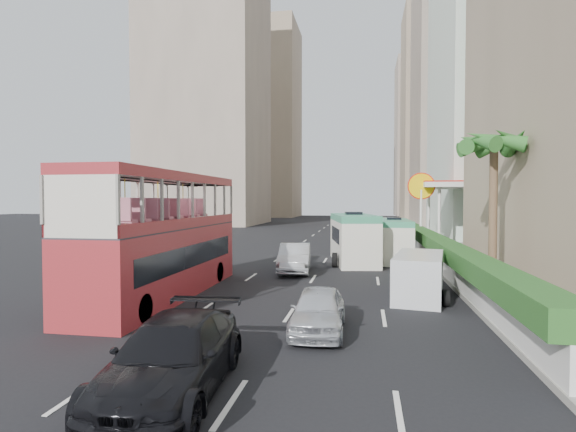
% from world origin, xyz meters
% --- Properties ---
extents(ground_plane, '(200.00, 200.00, 0.00)m').
position_xyz_m(ground_plane, '(0.00, 0.00, 0.00)').
color(ground_plane, black).
rests_on(ground_plane, ground).
extents(double_decker_bus, '(2.50, 11.00, 5.06)m').
position_xyz_m(double_decker_bus, '(-6.00, 0.00, 2.53)').
color(double_decker_bus, '#A7272C').
rests_on(double_decker_bus, ground).
extents(car_silver_lane_a, '(2.11, 4.86, 1.55)m').
position_xyz_m(car_silver_lane_a, '(-1.65, 7.07, 0.00)').
color(car_silver_lane_a, silver).
rests_on(car_silver_lane_a, ground).
extents(car_silver_lane_b, '(1.66, 3.91, 1.32)m').
position_xyz_m(car_silver_lane_b, '(0.79, -3.95, 0.00)').
color(car_silver_lane_b, silver).
rests_on(car_silver_lane_b, ground).
extents(car_black, '(2.49, 5.36, 1.51)m').
position_xyz_m(car_black, '(-1.69, -8.78, 0.00)').
color(car_black, black).
rests_on(car_black, ground).
extents(van_asset, '(2.21, 4.72, 1.31)m').
position_xyz_m(van_asset, '(1.46, 16.81, 0.00)').
color(van_asset, silver).
rests_on(van_asset, ground).
extents(minibus_near, '(3.39, 7.17, 3.05)m').
position_xyz_m(minibus_near, '(1.45, 11.43, 1.53)').
color(minibus_near, silver).
rests_on(minibus_near, ground).
extents(minibus_far, '(2.07, 6.08, 2.69)m').
position_xyz_m(minibus_far, '(4.03, 12.88, 1.34)').
color(minibus_far, silver).
rests_on(minibus_far, ground).
extents(panel_van_near, '(2.52, 4.67, 1.77)m').
position_xyz_m(panel_van_near, '(4.34, 1.45, 0.89)').
color(panel_van_near, silver).
rests_on(panel_van_near, ground).
extents(panel_van_far, '(2.37, 5.02, 1.95)m').
position_xyz_m(panel_van_far, '(3.85, 22.87, 0.97)').
color(panel_van_far, silver).
rests_on(panel_van_far, ground).
extents(sidewalk, '(6.00, 120.00, 0.18)m').
position_xyz_m(sidewalk, '(9.00, 25.00, 0.09)').
color(sidewalk, '#99968C').
rests_on(sidewalk, ground).
extents(kerb_wall, '(0.30, 44.00, 1.00)m').
position_xyz_m(kerb_wall, '(6.20, 14.00, 0.68)').
color(kerb_wall, silver).
rests_on(kerb_wall, sidewalk).
extents(hedge, '(1.10, 44.00, 0.70)m').
position_xyz_m(hedge, '(6.20, 14.00, 1.53)').
color(hedge, '#2D6626').
rests_on(hedge, kerb_wall).
extents(palm_tree, '(0.36, 0.36, 6.40)m').
position_xyz_m(palm_tree, '(7.80, 4.00, 3.38)').
color(palm_tree, brown).
rests_on(palm_tree, sidewalk).
extents(shell_station, '(6.50, 8.00, 5.50)m').
position_xyz_m(shell_station, '(10.00, 23.00, 2.75)').
color(shell_station, silver).
rests_on(shell_station, ground).
extents(tower_mid, '(16.00, 16.00, 50.00)m').
position_xyz_m(tower_mid, '(18.00, 58.00, 25.00)').
color(tower_mid, tan).
rests_on(tower_mid, ground).
extents(tower_far_a, '(14.00, 14.00, 44.00)m').
position_xyz_m(tower_far_a, '(17.00, 82.00, 22.00)').
color(tower_far_a, tan).
rests_on(tower_far_a, ground).
extents(tower_far_b, '(14.00, 14.00, 40.00)m').
position_xyz_m(tower_far_b, '(17.00, 104.00, 20.00)').
color(tower_far_b, tan).
rests_on(tower_far_b, ground).
extents(tower_left_a, '(18.00, 18.00, 52.00)m').
position_xyz_m(tower_left_a, '(-24.00, 55.00, 26.00)').
color(tower_left_a, tan).
rests_on(tower_left_a, ground).
extents(tower_left_b, '(16.00, 16.00, 46.00)m').
position_xyz_m(tower_left_b, '(-22.00, 90.00, 23.00)').
color(tower_left_b, tan).
rests_on(tower_left_b, ground).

